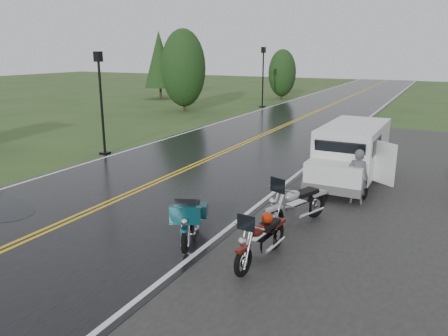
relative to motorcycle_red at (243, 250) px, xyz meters
name	(u,v)px	position (x,y,z in m)	size (l,w,h in m)	color
ground	(100,208)	(-5.09, 1.71, -0.59)	(120.00, 120.00, 0.00)	#2D471E
road	(248,142)	(-5.09, 11.71, -0.57)	(8.00, 100.00, 0.04)	black
motorcycle_red	(243,250)	(0.00, 0.00, 0.00)	(0.73, 2.00, 1.18)	#500F09
motorcycle_teal	(185,230)	(-1.48, 0.33, 0.00)	(0.73, 2.00, 1.18)	#05313A
motorcycle_silver	(274,210)	(-0.18, 2.08, 0.07)	(0.81, 2.24, 1.32)	#9D9FA5
van_white	(314,162)	(-0.30, 5.74, 0.36)	(1.81, 4.83, 1.90)	white
person_at_van	(358,178)	(1.08, 5.22, 0.18)	(0.57, 0.37, 1.55)	#4F4F54
lamp_post_near_left	(101,104)	(-9.39, 6.71, 1.50)	(0.36, 0.36, 4.19)	black
lamp_post_far_left	(263,77)	(-9.45, 24.10, 1.65)	(0.38, 0.38, 4.48)	black
tree_left_mid	(184,77)	(-13.53, 19.52, 1.82)	(3.09, 3.09, 4.83)	#1E3D19
tree_left_far	(282,78)	(-10.09, 30.12, 1.25)	(2.39, 2.39, 3.68)	#1E3D19
pine_left_far	(160,66)	(-19.89, 25.70, 2.26)	(2.74, 2.74, 5.71)	#1E3D19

